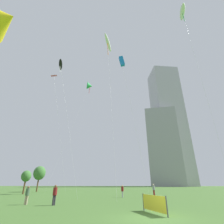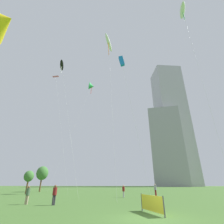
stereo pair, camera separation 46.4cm
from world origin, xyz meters
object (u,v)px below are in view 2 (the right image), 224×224
person_standing_5 (55,193)px  distant_highrise_1 (172,121)px  kite_flying_7 (91,86)px  park_tree_0 (42,173)px  person_standing_0 (155,189)px  kite_flying_6 (182,11)px  park_tree_1 (29,176)px  kite_flying_4 (109,43)px  kite_flying_0 (122,62)px  person_standing_6 (28,194)px  event_banner (152,203)px  distant_highrise_0 (166,146)px  person_standing_3 (124,190)px  kite_flying_2 (56,77)px  kite_flying_8 (62,65)px

person_standing_5 → distant_highrise_1: size_ratio=0.02×
kite_flying_7 → distant_highrise_1: 104.89m
person_standing_5 → park_tree_0: bearing=57.5°
person_standing_0 → kite_flying_6: size_ratio=0.07×
kite_flying_7 → park_tree_1: size_ratio=7.22×
kite_flying_4 → park_tree_1: (-16.59, 7.14, -27.01)m
person_standing_5 → kite_flying_0: (6.82, 1.82, 17.07)m
person_standing_6 → park_tree_0: bearing=-72.3°
person_standing_5 → kite_flying_4: bearing=6.2°
distant_highrise_1 → event_banner: bearing=-116.5°
kite_flying_6 → park_tree_0: (-30.36, 26.69, -20.64)m
park_tree_1 → distant_highrise_0: (50.22, 91.26, 24.50)m
park_tree_1 → kite_flying_7: bearing=44.5°
kite_flying_0 → park_tree_0: size_ratio=3.14×
person_standing_3 → kite_flying_4: bearing=-69.6°
kite_flying_2 → distant_highrise_0: bearing=62.7°
person_standing_5 → kite_flying_6: size_ratio=0.07×
person_standing_0 → person_standing_5: 17.85m
person_standing_5 → distant_highrise_1: distant_highrise_1 is taller
kite_flying_7 → park_tree_1: kite_flying_7 is taller
kite_flying_4 → park_tree_1: size_ratio=7.31×
kite_flying_8 → distant_highrise_0: 107.29m
kite_flying_7 → event_banner: 43.78m
kite_flying_2 → kite_flying_7: kite_flying_7 is taller
kite_flying_2 → park_tree_0: bearing=114.1°
person_standing_3 → park_tree_0: size_ratio=0.28×
person_standing_5 → kite_flying_2: bearing=60.4°
person_standing_5 → kite_flying_8: size_ratio=0.07×
person_standing_5 → park_tree_0: park_tree_0 is taller
person_standing_6 → kite_flying_2: (-6.93, 15.56, 25.29)m
person_standing_5 → park_tree_1: size_ratio=0.41×
park_tree_0 → kite_flying_0: bearing=-49.0°
kite_flying_0 → distant_highrise_0: size_ratio=0.34×
distant_highrise_0 → kite_flying_8: bearing=-105.2°
person_standing_5 → event_banner: size_ratio=0.62×
park_tree_0 → distant_highrise_0: distant_highrise_0 is taller
kite_flying_4 → park_tree_0: bearing=138.2°
kite_flying_0 → kite_flying_6: (9.05, -2.16, 6.86)m
kite_flying_0 → park_tree_0: kite_flying_0 is taller
person_standing_6 → park_tree_1: 19.24m
kite_flying_2 → kite_flying_6: 30.45m
park_tree_0 → distant_highrise_1: bearing=55.6°
person_standing_0 → park_tree_1: bearing=-54.4°
kite_flying_2 → distant_highrise_1: distant_highrise_1 is taller
person_standing_0 → kite_flying_6: bearing=60.3°
distant_highrise_0 → kite_flying_6: bearing=-92.5°
person_standing_0 → kite_flying_6: 27.90m
person_standing_0 → kite_flying_8: bearing=-36.0°
kite_flying_0 → kite_flying_6: bearing=-13.5°
kite_flying_6 → event_banner: 25.67m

